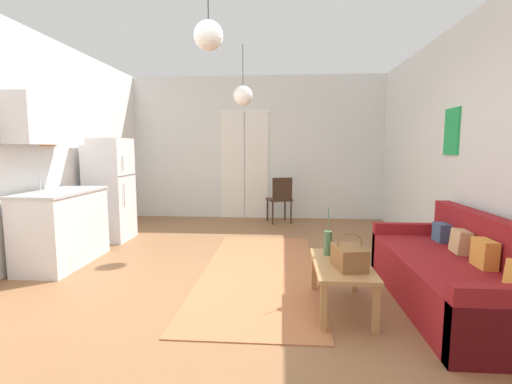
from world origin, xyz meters
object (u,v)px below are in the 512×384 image
Objects in this scene: handbag at (349,257)px; bamboo_vase at (328,243)px; couch at (457,277)px; accent_chair at (280,197)px; refrigerator at (110,190)px; pendant_lamp_near at (209,36)px; coffee_table at (342,270)px; pendant_lamp_far at (243,96)px.

bamboo_vase is at bearing 109.68° from handbag.
accent_chair is (-1.60, 3.53, 0.23)m from couch.
pendant_lamp_near reaches higher than refrigerator.
coffee_table is 0.20m from handbag.
refrigerator is (-3.20, 2.36, 0.27)m from handbag.
bamboo_vase is 3.46m from accent_chair.
refrigerator reaches higher than couch.
pendant_lamp_near reaches higher than couch.
coffee_table is 1.04× the size of accent_chair.
coffee_table is at bearing 79.49° from accent_chair.
pendant_lamp_far is at bearing 117.64° from coffee_table.
coffee_table is at bearing -35.26° from refrigerator.
couch is 1.17m from bamboo_vase.
pendant_lamp_far reaches higher than coffee_table.
couch is at bearing 1.93° from pendant_lamp_near.
accent_chair is 1.05× the size of pendant_lamp_far.
refrigerator is at bearing 147.03° from bamboo_vase.
refrigerator is at bearing 143.60° from handbag.
coffee_table is 3.89m from refrigerator.
refrigerator is 2.60× the size of pendant_lamp_near.
accent_chair reaches higher than handbag.
coffee_table is at bearing -62.36° from pendant_lamp_far.
bamboo_vase is 0.54× the size of pendant_lamp_far.
accent_chair reaches higher than couch.
refrigerator is at bearing 144.74° from coffee_table.
refrigerator is at bearing 132.68° from pendant_lamp_near.
coffee_table is 2.04× the size of bamboo_vase.
bamboo_vase is at bearing 78.58° from accent_chair.
accent_chair is 2.35m from pendant_lamp_far.
refrigerator reaches higher than handbag.
pendant_lamp_near is at bearing 171.14° from handbag.
accent_chair is at bearing 80.63° from pendant_lamp_near.
coffee_table is 3.72m from accent_chair.
handbag is at bearing -8.86° from pendant_lamp_near.
pendant_lamp_near and pendant_lamp_far have the same top height.
couch reaches higher than coffee_table.
accent_chair reaches higher than bamboo_vase.
bamboo_vase is 2.63m from pendant_lamp_far.
refrigerator reaches higher than bamboo_vase.
coffee_table is 2.94m from pendant_lamp_far.
coffee_table is 1.09× the size of pendant_lamp_far.
pendant_lamp_far is (-2.13, 1.93, 1.87)m from couch.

